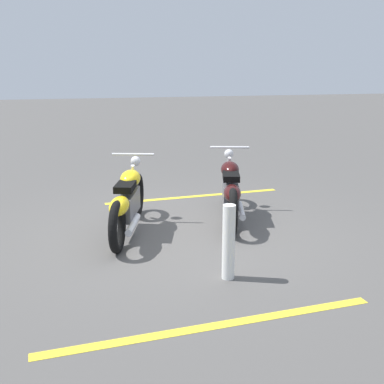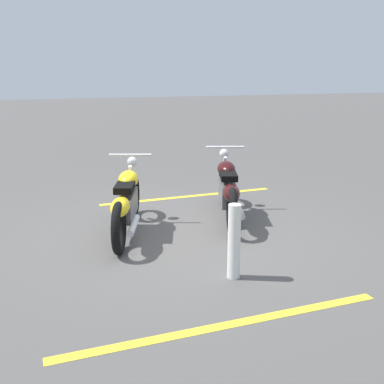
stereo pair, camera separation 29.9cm
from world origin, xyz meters
name	(u,v)px [view 1 (the left image)]	position (x,y,z in m)	size (l,w,h in m)	color
ground_plane	(188,233)	(0.00, 0.00, 0.00)	(60.00, 60.00, 0.00)	#514F4C
motorcycle_bright_foreground	(128,201)	(-0.22, -0.81, 0.46)	(2.16, 0.85, 1.04)	black
motorcycle_dark_foreground	(231,190)	(-0.45, 0.78, 0.46)	(2.17, 0.82, 1.04)	black
bollard_post	(229,242)	(1.55, 0.06, 0.42)	(0.14, 0.14, 0.84)	white
parking_stripe_near	(194,196)	(-1.86, 0.59, 0.00)	(3.20, 0.12, 0.01)	yellow
parking_stripe_mid	(215,326)	(2.48, -0.39, 0.00)	(3.20, 0.12, 0.01)	yellow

